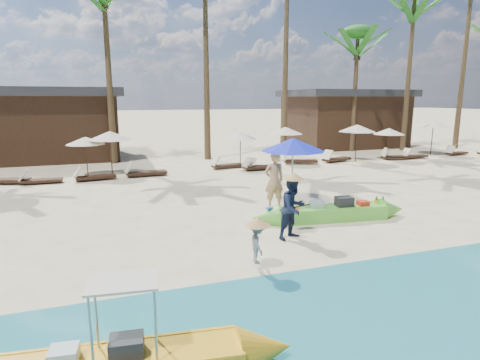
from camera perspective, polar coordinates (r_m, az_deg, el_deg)
name	(u,v)px	position (r m, az deg, el deg)	size (l,w,h in m)	color
ground	(258,234)	(11.15, 2.62, -7.74)	(240.00, 240.00, 0.00)	#F5E7B5
wet_sand_strip	(373,333)	(7.17, 18.33, -19.94)	(240.00, 4.50, 0.01)	tan
green_canoe	(330,212)	(12.66, 12.74, -4.52)	(5.56, 1.14, 0.71)	#61CF3F
tourist	(274,180)	(13.52, 4.87, -0.06)	(0.71, 0.46, 1.94)	tan
vendor_green	(293,208)	(10.71, 7.56, -3.97)	(0.81, 0.63, 1.67)	#15203B
vendor_yellow	(257,243)	(8.69, 2.48, -8.96)	(0.59, 0.34, 0.92)	gray
blue_umbrella	(293,145)	(13.81, 7.54, 5.01)	(2.19, 2.19, 2.36)	#99999E
lounger_3_right	(3,179)	(20.30, -30.63, 0.12)	(2.06, 1.14, 0.67)	#351F15
resort_parasol_4	(85,141)	(20.46, -21.13, 5.24)	(1.84, 1.84, 1.89)	#351F15
lounger_4_left	(39,179)	(19.60, -26.69, 0.07)	(1.73, 0.54, 0.59)	#351F15
lounger_4_right	(93,176)	(19.42, -20.23, 0.53)	(1.89, 0.81, 0.62)	#351F15
resort_parasol_5	(110,136)	(20.28, -18.01, 6.03)	(2.08, 2.08, 2.14)	#351F15
lounger_5_left	(144,172)	(19.73, -13.54, 1.13)	(2.00, 0.74, 0.67)	#351F15
resort_parasol_6	(240,136)	(21.46, 0.04, 6.35)	(1.87, 1.87, 1.92)	#351F15
lounger_6_left	(225,165)	(21.41, -2.09, 2.19)	(1.84, 0.81, 0.60)	#351F15
lounger_6_right	(258,166)	(20.88, 2.62, 1.97)	(1.88, 0.66, 0.63)	#351F15
resort_parasol_7	(285,130)	(23.32, 6.47, 7.01)	(2.01, 2.01, 2.07)	#351F15
lounger_7_left	(263,166)	(21.13, 3.27, 2.03)	(1.73, 0.62, 0.58)	#351F15
lounger_7_right	(299,160)	(23.11, 8.33, 2.81)	(2.01, 1.18, 0.65)	#351F15
resort_parasol_8	(357,128)	(24.29, 16.34, 7.08)	(2.13, 2.13, 2.20)	#351F15
lounger_8_left	(335,158)	(24.23, 13.38, 3.03)	(2.03, 1.07, 0.66)	#351F15
resort_parasol_9	(389,131)	(25.73, 20.44, 6.50)	(1.87, 1.87, 1.93)	#351F15
lounger_9_left	(394,156)	(26.30, 21.10, 3.20)	(1.93, 0.90, 0.63)	#351F15
lounger_9_right	(413,155)	(27.17, 23.44, 3.23)	(1.73, 0.58, 0.58)	#351F15
resort_parasol_10	(433,123)	(29.44, 25.81, 7.28)	(2.23, 2.23, 2.29)	#351F15
lounger_10_left	(456,152)	(29.98, 28.33, 3.49)	(1.74, 0.74, 0.57)	#351F15
palm_3	(104,5)	(24.56, -18.73, 22.48)	(2.08, 2.08, 10.52)	brown
palm_6	(357,48)	(29.69, 16.34, 17.63)	(2.08, 2.08, 8.51)	brown
palm_7	(413,18)	(31.57, 23.42, 20.34)	(2.08, 2.08, 11.08)	brown
palm_8	(470,4)	(34.62, 29.93, 20.92)	(2.08, 2.08, 12.70)	brown
pavilion_west	(31,123)	(27.64, -27.64, 7.16)	(10.80, 6.60, 4.30)	#351F15
pavilion_east	(344,118)	(32.65, 14.53, 8.58)	(8.80, 6.60, 4.30)	#351F15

